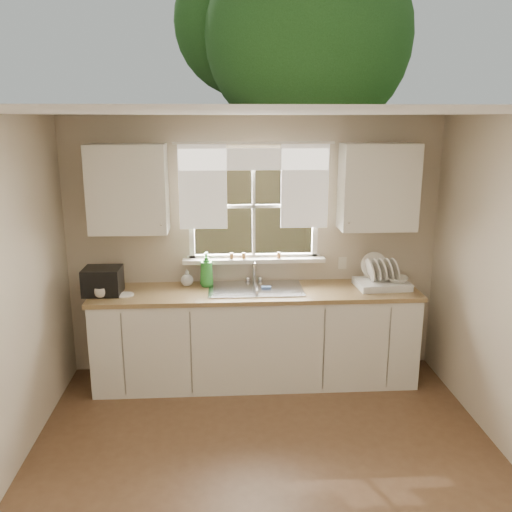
{
  "coord_description": "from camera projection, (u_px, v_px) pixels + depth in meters",
  "views": [
    {
      "loc": [
        -0.29,
        -3.13,
        2.47
      ],
      "look_at": [
        0.0,
        1.65,
        1.25
      ],
      "focal_mm": 38.0,
      "sensor_mm": 36.0,
      "label": 1
    }
  ],
  "objects": [
    {
      "name": "dish_rack",
      "position": [
        382.0,
        280.0,
        5.14
      ],
      "size": [
        0.5,
        0.39,
        0.31
      ],
      "color": "silver",
      "rests_on": "countertop"
    },
    {
      "name": "backyard",
      "position": [
        264.0,
        68.0,
        10.97
      ],
      "size": [
        20.0,
        10.0,
        6.13
      ],
      "color": "#335421",
      "rests_on": "ground"
    },
    {
      "name": "countertop",
      "position": [
        256.0,
        292.0,
        5.06
      ],
      "size": [
        3.04,
        0.65,
        0.04
      ],
      "primitive_type": "cube",
      "color": "olive",
      "rests_on": "base_cabinets"
    },
    {
      "name": "ceiling",
      "position": [
        274.0,
        113.0,
        3.04
      ],
      "size": [
        3.6,
        4.0,
        0.02
      ],
      "primitive_type": "cube",
      "color": "silver",
      "rests_on": "room_walls"
    },
    {
      "name": "cup",
      "position": [
        101.0,
        292.0,
        4.85
      ],
      "size": [
        0.15,
        0.15,
        0.09
      ],
      "primitive_type": "imported",
      "rotation": [
        0.0,
        0.0,
        0.3
      ],
      "color": "silver",
      "rests_on": "countertop"
    },
    {
      "name": "window",
      "position": [
        254.0,
        223.0,
        5.22
      ],
      "size": [
        1.38,
        0.16,
        1.06
      ],
      "color": "white",
      "rests_on": "room_walls"
    },
    {
      "name": "soap_bottle_b",
      "position": [
        207.0,
        275.0,
        5.2
      ],
      "size": [
        0.11,
        0.11,
        0.19
      ],
      "primitive_type": "imported",
      "rotation": [
        0.0,
        0.0,
        -0.38
      ],
      "color": "blue",
      "rests_on": "countertop"
    },
    {
      "name": "room_walls",
      "position": [
        273.0,
        328.0,
        3.29
      ],
      "size": [
        3.62,
        4.02,
        2.5
      ],
      "color": "beige",
      "rests_on": "ground"
    },
    {
      "name": "soap_bottle_c",
      "position": [
        187.0,
        278.0,
        5.19
      ],
      "size": [
        0.15,
        0.15,
        0.15
      ],
      "primitive_type": "imported",
      "rotation": [
        0.0,
        0.0,
        0.27
      ],
      "color": "beige",
      "rests_on": "countertop"
    },
    {
      "name": "saucer",
      "position": [
        125.0,
        295.0,
        4.91
      ],
      "size": [
        0.15,
        0.15,
        0.01
      ],
      "primitive_type": "cylinder",
      "color": "white",
      "rests_on": "countertop"
    },
    {
      "name": "sink",
      "position": [
        256.0,
        297.0,
        5.1
      ],
      "size": [
        0.88,
        0.52,
        0.4
      ],
      "color": "#B7B7BC",
      "rests_on": "countertop"
    },
    {
      "name": "black_appliance",
      "position": [
        103.0,
        281.0,
        4.93
      ],
      "size": [
        0.34,
        0.3,
        0.24
      ],
      "primitive_type": "cube",
      "rotation": [
        0.0,
        0.0,
        -0.02
      ],
      "color": "black",
      "rests_on": "countertop"
    },
    {
      "name": "bowl",
      "position": [
        397.0,
        279.0,
        5.09
      ],
      "size": [
        0.24,
        0.24,
        0.05
      ],
      "primitive_type": "imported",
      "rotation": [
        0.0,
        0.0,
        -0.23
      ],
      "color": "white",
      "rests_on": "dish_rack"
    },
    {
      "name": "ground",
      "position": [
        271.0,
        495.0,
        3.66
      ],
      "size": [
        4.0,
        4.0,
        0.0
      ],
      "primitive_type": "plane",
      "color": "brown",
      "rests_on": "ground"
    },
    {
      "name": "sill_jars",
      "position": [
        251.0,
        256.0,
        5.24
      ],
      "size": [
        0.5,
        0.04,
        0.06
      ],
      "color": "brown",
      "rests_on": "window"
    },
    {
      "name": "base_cabinets",
      "position": [
        256.0,
        338.0,
        5.17
      ],
      "size": [
        3.0,
        0.62,
        0.87
      ],
      "primitive_type": "cube",
      "color": "white",
      "rests_on": "ground"
    },
    {
      "name": "wall_outlet",
      "position": [
        342.0,
        263.0,
        5.36
      ],
      "size": [
        0.08,
        0.01,
        0.12
      ],
      "primitive_type": "cube",
      "color": "beige",
      "rests_on": "room_walls"
    },
    {
      "name": "upper_cabinet_right",
      "position": [
        378.0,
        187.0,
        5.03
      ],
      "size": [
        0.7,
        0.33,
        0.8
      ],
      "primitive_type": "cube",
      "color": "white",
      "rests_on": "room_walls"
    },
    {
      "name": "upper_cabinet_left",
      "position": [
        128.0,
        189.0,
        4.89
      ],
      "size": [
        0.7,
        0.33,
        0.8
      ],
      "primitive_type": "cube",
      "color": "white",
      "rests_on": "room_walls"
    },
    {
      "name": "soap_bottle_a",
      "position": [
        207.0,
        269.0,
        5.15
      ],
      "size": [
        0.16,
        0.16,
        0.33
      ],
      "primitive_type": "imported",
      "rotation": [
        0.0,
        0.0,
        -0.28
      ],
      "color": "green",
      "rests_on": "countertop"
    },
    {
      "name": "curtains",
      "position": [
        254.0,
        177.0,
        5.06
      ],
      "size": [
        1.5,
        0.03,
        0.81
      ],
      "color": "white",
      "rests_on": "room_walls"
    }
  ]
}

